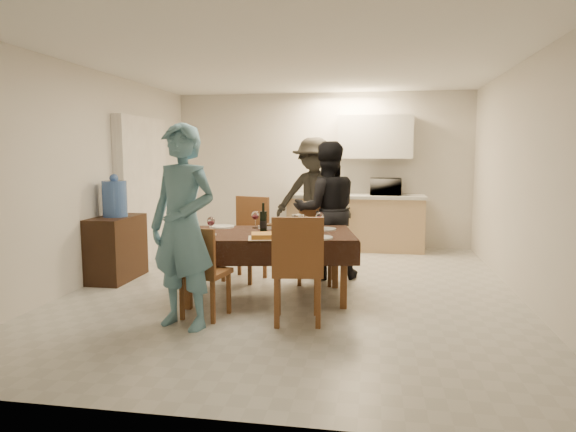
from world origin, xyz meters
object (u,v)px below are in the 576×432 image
Objects in this scene: water_jug at (115,199)px; microwave at (386,187)px; person_near at (183,227)px; wine_bottle at (263,217)px; water_pitcher at (298,224)px; dining_table at (267,235)px; person_kitchen at (314,196)px; person_far at (326,210)px; savoury_tart at (269,236)px; console at (117,248)px.

microwave is (3.36, 2.56, 0.03)m from water_jug.
microwave is 0.27× the size of person_near.
water_pitcher is at bearing -14.04° from wine_bottle.
microwave is (1.32, 3.06, 0.35)m from dining_table.
person_near is (-1.87, -4.11, -0.12)m from microwave.
wine_bottle is 0.17× the size of person_kitchen.
person_near reaches higher than water_jug.
person_near reaches higher than person_far.
dining_table is 0.40m from savoury_tart.
water_pitcher is at bearing -86.87° from person_kitchen.
wine_bottle is at bearing -12.83° from console.
person_far reaches higher than savoury_tart.
savoury_tart is at bearing 63.04° from person_near.
person_near reaches higher than console.
water_pitcher is (2.39, -0.55, 0.43)m from console.
person_kitchen is at bearing 93.13° from water_pitcher.
water_pitcher is 0.42m from savoury_tart.
person_far is (0.55, 1.05, 0.17)m from dining_table.
wine_bottle is 0.17× the size of person_near.
water_pitcher is 1.12m from person_far.
water_pitcher is 0.42× the size of microwave.
person_kitchen is at bearing 43.22° from console.
dining_table is at bearing 79.52° from person_near.
wine_bottle is 0.18× the size of person_far.
console is at bearing 150.95° from person_near.
dining_table is at bearing -94.48° from person_kitchen.
console is 1.93× the size of water_jug.
microwave is at bearing 37.26° from console.
person_far reaches higher than dining_table.
dining_table is 2.12m from console.
person_near is (-0.55, -1.05, 0.23)m from dining_table.
microwave is at bearing 70.42° from savoury_tart.
savoury_tart is 0.22× the size of person_near.
dining_table is at bearing 46.58° from person_far.
person_near is (1.49, -1.55, -0.10)m from water_jug.
savoury_tart is 0.83× the size of microwave.
microwave is at bearing 21.90° from person_kitchen.
person_near is at bearing -127.94° from dining_table.
person_near is at bearing -131.99° from water_pitcher.
person_near is at bearing 46.58° from person_far.
person_near is at bearing -46.22° from console.
person_far is at bearing 52.06° from dining_table.
person_far is at bearing 79.70° from water_pitcher.
person_kitchen reaches higher than person_far.
water_jug reaches higher than wine_bottle.
microwave is at bearing 56.31° from dining_table.
console is 2.10m from wine_bottle.
wine_bottle is at bearing 65.47° from microwave.
dining_table is 2.35× the size of console.
water_jug is 2.04m from wine_bottle.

